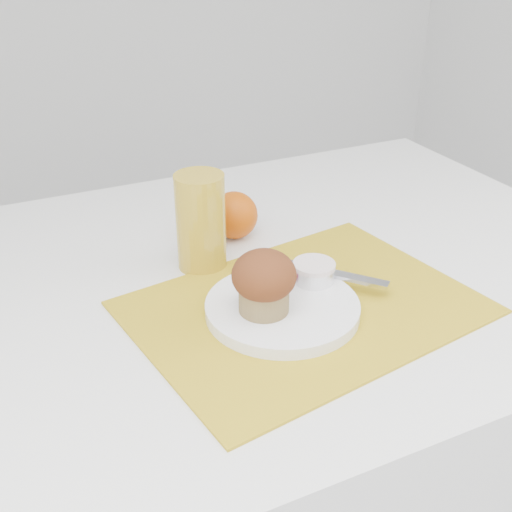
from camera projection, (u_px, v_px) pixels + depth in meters
name	position (u px, v px, depth m)	size (l,w,h in m)	color
table	(243.00, 456.00, 1.13)	(1.20, 0.80, 0.75)	white
placemat	(304.00, 307.00, 0.86)	(0.44, 0.32, 0.00)	gold
plate	(282.00, 308.00, 0.84)	(0.20, 0.20, 0.02)	white
ramekin	(314.00, 273.00, 0.88)	(0.06, 0.06, 0.02)	silver
cream	(314.00, 265.00, 0.87)	(0.06, 0.06, 0.01)	white
raspberry_near	(283.00, 277.00, 0.87)	(0.02, 0.02, 0.02)	#5A0216
raspberry_far	(286.00, 273.00, 0.88)	(0.02, 0.02, 0.02)	#580211
butter_knife	(315.00, 270.00, 0.90)	(0.21, 0.02, 0.01)	#B3B4BC
orange	(234.00, 215.00, 1.03)	(0.08, 0.08, 0.08)	#CF5407
juice_glass	(201.00, 222.00, 0.93)	(0.07, 0.07, 0.14)	gold
muffin	(264.00, 281.00, 0.80)	(0.08, 0.08, 0.08)	olive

